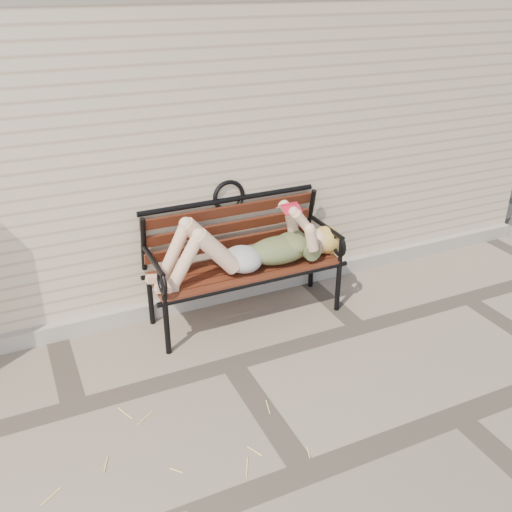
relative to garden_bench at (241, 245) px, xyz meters
name	(u,v)px	position (x,y,z in m)	size (l,w,h in m)	color
ground	(232,364)	(-0.40, -0.73, -0.68)	(80.00, 80.00, 0.00)	#7B6C5F
house_wall	(127,108)	(-0.40, 2.27, 0.82)	(8.00, 4.00, 3.00)	#C4B199
foundation_strip	(192,301)	(-0.40, 0.24, -0.61)	(8.00, 0.10, 0.15)	gray
garden_bench	(241,245)	(0.00, 0.00, 0.00)	(1.87, 0.75, 1.21)	black
reading_woman	(249,247)	(0.02, -0.15, 0.04)	(1.77, 0.40, 0.56)	#0A3648
straw_scatter	(93,510)	(-1.70, -1.70, -0.67)	(2.89, 1.80, 0.01)	#E9DE72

